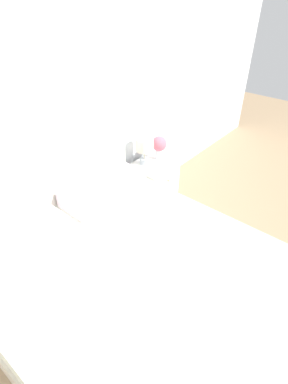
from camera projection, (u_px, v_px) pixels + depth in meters
The scene contains 6 objects.
ground_plane at pixel (59, 252), 2.97m from camera, with size 12.00×12.00×0.00m, color tan.
wall_back at pixel (24, 128), 2.25m from camera, with size 8.00×0.06×2.60m.
bed at pixel (134, 289), 2.25m from camera, with size 1.89×2.18×1.13m.
nightstand at pixel (153, 185), 3.44m from camera, with size 0.45×0.43×0.55m.
table_lamp at pixel (144, 146), 3.17m from camera, with size 0.19×0.19×0.30m.
flower_vase at pixel (159, 145), 3.30m from camera, with size 0.16×0.16×0.26m.
Camera 1 is at (-1.02, -1.98, 2.22)m, focal length 28.00 mm.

